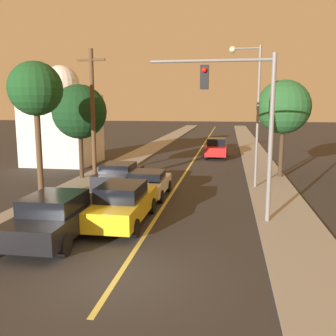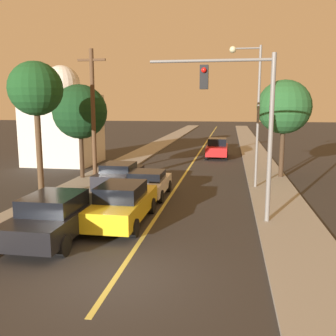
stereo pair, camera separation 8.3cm
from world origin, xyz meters
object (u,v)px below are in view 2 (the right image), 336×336
Objects in this scene: car_near_lane_second at (148,183)px; streetlamp_right at (252,99)px; traffic_signal_mast at (243,110)px; tree_right_near at (284,107)px; tree_left_far at (80,112)px; car_outer_lane_front at (56,216)px; car_far_oncoming at (217,148)px; car_outer_lane_second at (120,176)px; car_near_lane_front at (123,203)px; utility_pole_left at (93,115)px; domed_building_left at (64,123)px; tree_left_near at (36,90)px.

streetlamp_right reaches higher than car_near_lane_second.
traffic_signal_mast is 10.12m from tree_right_near.
car_outer_lane_front is at bearing -72.39° from tree_left_far.
car_far_oncoming is 0.77× the size of tree_left_far.
car_far_oncoming is (2.99, 15.08, 0.16)m from car_near_lane_second.
car_near_lane_second is at bearing -29.92° from car_outer_lane_second.
car_near_lane_front is 0.76× the size of traffic_signal_mast.
car_near_lane_front is 0.64× the size of utility_pole_left.
domed_building_left is at bearing 124.95° from utility_pole_left.
car_outer_lane_front is at bearing -131.51° from car_near_lane_front.
tree_left_far is (-3.27, 10.30, 3.39)m from car_outer_lane_front.
car_far_oncoming is 0.59× the size of utility_pole_left.
traffic_signal_mast is at bearing -37.41° from tree_left_far.
tree_left_near reaches higher than car_outer_lane_second.
car_far_oncoming is 14.99m from utility_pole_left.
tree_left_near is (-7.84, -16.95, 4.47)m from car_far_oncoming.
utility_pole_left is 11.69m from tree_right_near.
tree_left_far reaches higher than car_near_lane_front.
utility_pole_left is at bearing 151.78° from car_outer_lane_second.
car_outer_lane_front is 7.17m from tree_left_near.
tree_left_far is at bearing 142.59° from traffic_signal_mast.
domed_building_left reaches higher than car_far_oncoming.
tree_left_far is at bearing 143.46° from car_near_lane_second.
tree_left_far is (-3.27, 2.72, 3.40)m from car_outer_lane_second.
tree_left_far reaches higher than car_near_lane_second.
tree_right_near is (7.38, 6.11, 3.81)m from car_near_lane_second.
tree_right_near is (2.16, 3.33, -0.46)m from streetlamp_right.
tree_left_near reaches higher than car_outer_lane_front.
tree_right_near is (2.80, 9.73, 0.05)m from traffic_signal_mast.
car_near_lane_second is at bearing -29.09° from utility_pole_left.
traffic_signal_mast reaches higher than car_near_lane_second.
tree_left_near is (-3.05, -2.91, 4.51)m from car_outer_lane_second.
tree_right_near is (7.38, 10.62, 3.68)m from car_near_lane_front.
car_outer_lane_second is at bearing 90.00° from car_outer_lane_front.
tree_right_near is (9.18, 5.07, 3.69)m from car_outer_lane_second.
traffic_signal_mast is 1.06× the size of tree_right_near.
car_far_oncoming is at bearing 94.87° from traffic_signal_mast.
utility_pole_left is (-1.75, 8.52, 3.23)m from car_outer_lane_front.
car_outer_lane_front is at bearing -126.97° from streetlamp_right.
tree_right_near reaches higher than car_far_oncoming.
streetlamp_right is (7.02, 9.32, 4.14)m from car_outer_lane_front.
tree_left_near is (-9.43, 1.75, 0.87)m from traffic_signal_mast.
car_outer_lane_second is at bearing -39.77° from tree_left_far.
tree_left_near is (-10.07, -4.65, 0.36)m from streetlamp_right.
tree_left_near is at bearing -155.22° from streetlamp_right.
car_outer_lane_front is at bearing -56.83° from tree_left_near.
car_near_lane_front is at bearing -61.34° from utility_pole_left.
car_far_oncoming is at bearing 78.80° from car_near_lane_second.
domed_building_left is at bearing 24.09° from car_far_oncoming.
car_far_oncoming reaches higher than car_outer_lane_second.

